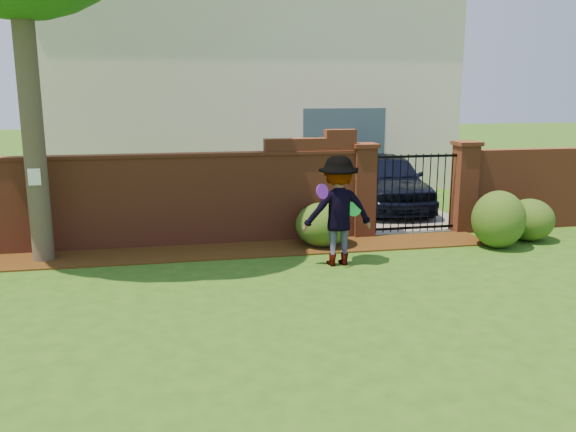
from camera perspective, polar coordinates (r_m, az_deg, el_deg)
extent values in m
cube|color=#2C5715|center=(7.90, -0.38, -9.72)|extent=(80.00, 80.00, 0.01)
cube|color=#39200A|center=(10.94, -8.66, -3.49)|extent=(11.10, 1.08, 0.03)
cube|color=brown|center=(11.41, -15.00, 1.19)|extent=(8.70, 0.25, 1.70)
cube|color=brown|center=(11.57, 2.14, 6.74)|extent=(1.80, 0.25, 0.30)
cube|color=brown|center=(11.70, 5.04, 7.90)|extent=(0.60, 0.25, 0.16)
cube|color=brown|center=(11.28, -15.24, 5.58)|extent=(8.70, 0.31, 0.06)
cube|color=brown|center=(13.92, 23.86, 2.48)|extent=(4.00, 0.25, 1.70)
cube|color=brown|center=(12.00, 7.23, 2.27)|extent=(0.42, 0.42, 1.80)
cube|color=brown|center=(11.87, 7.35, 6.74)|extent=(0.50, 0.50, 0.08)
cube|color=brown|center=(12.86, 16.57, 2.53)|extent=(0.42, 0.42, 1.80)
cube|color=brown|center=(12.75, 16.82, 6.69)|extent=(0.50, 0.50, 0.08)
cylinder|color=black|center=(12.10, 8.53, 2.08)|extent=(0.02, 0.02, 1.60)
cylinder|color=black|center=(12.16, 9.25, 2.10)|extent=(0.02, 0.02, 1.60)
cylinder|color=black|center=(12.21, 9.96, 2.12)|extent=(0.02, 0.02, 1.60)
cylinder|color=black|center=(12.27, 10.66, 2.14)|extent=(0.02, 0.02, 1.60)
cylinder|color=black|center=(12.33, 11.36, 2.16)|extent=(0.02, 0.02, 1.60)
cylinder|color=black|center=(12.40, 12.05, 2.18)|extent=(0.02, 0.02, 1.60)
cylinder|color=black|center=(12.46, 12.73, 2.20)|extent=(0.02, 0.02, 1.60)
cylinder|color=black|center=(12.53, 13.41, 2.22)|extent=(0.02, 0.02, 1.60)
cylinder|color=black|center=(12.60, 14.08, 2.24)|extent=(0.02, 0.02, 1.60)
cylinder|color=black|center=(12.67, 14.74, 2.26)|extent=(0.02, 0.02, 1.60)
cylinder|color=black|center=(12.74, 15.39, 2.28)|extent=(0.02, 0.02, 1.60)
cube|color=black|center=(12.54, 11.90, -1.10)|extent=(1.78, 0.03, 0.05)
cube|color=black|center=(12.29, 12.20, 5.63)|extent=(1.78, 0.03, 0.05)
cube|color=slate|center=(16.23, 6.34, 1.66)|extent=(3.20, 8.00, 0.01)
cube|color=#F2E6CA|center=(19.34, -4.40, 12.29)|extent=(12.00, 6.00, 6.00)
cube|color=#384C5B|center=(17.06, 5.36, 6.24)|extent=(2.40, 0.12, 2.40)
imported|color=black|center=(14.81, 9.58, 3.27)|extent=(1.96, 4.20, 1.39)
cylinder|color=#413627|center=(10.83, -23.89, 14.12)|extent=(0.36, 0.36, 7.00)
cube|color=white|center=(10.73, -23.19, 3.47)|extent=(0.20, 0.01, 0.28)
ellipsoid|color=#234916|center=(11.22, 3.35, -0.84)|extent=(1.03, 1.03, 0.84)
ellipsoid|color=#234916|center=(11.78, 19.56, -0.31)|extent=(0.98, 0.98, 1.08)
ellipsoid|color=#234916|center=(12.58, 22.19, -0.34)|extent=(0.93, 0.93, 0.83)
imported|color=gray|center=(9.95, 4.85, 0.45)|extent=(1.21, 0.71, 1.85)
cylinder|color=purple|center=(9.54, 3.31, 2.37)|extent=(0.25, 0.19, 0.25)
cylinder|color=green|center=(9.93, 6.35, 0.70)|extent=(0.26, 0.06, 0.26)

